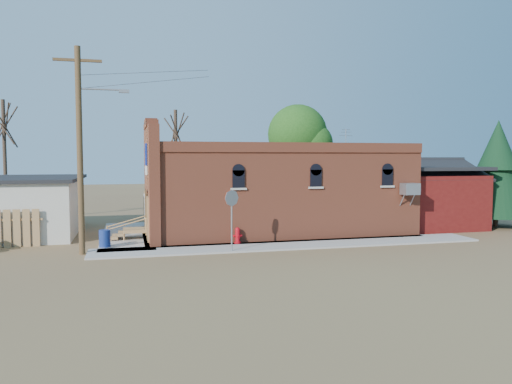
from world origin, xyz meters
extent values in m
plane|color=brown|center=(0.00, 0.00, 0.00)|extent=(120.00, 120.00, 0.00)
cube|color=#9E9991|center=(1.50, 0.90, 0.04)|extent=(19.00, 2.20, 0.08)
cube|color=#9E9991|center=(-6.30, 6.00, 0.04)|extent=(2.60, 10.00, 0.08)
cube|color=#A64D32|center=(2.00, 5.50, 2.25)|extent=(14.00, 7.00, 4.50)
cube|color=black|center=(2.00, 5.50, 4.55)|extent=(13.80, 6.80, 0.12)
cube|color=#A64D32|center=(-5.00, 5.50, 2.90)|extent=(0.50, 7.40, 5.80)
cube|color=navy|center=(-5.30, 4.30, 4.00)|extent=(0.08, 1.10, 1.56)
cube|color=gray|center=(8.10, 1.55, 2.60)|extent=(0.85, 0.65, 0.60)
cube|color=#520F0E|center=(11.50, 5.50, 1.60)|extent=(5.00, 6.00, 3.20)
cylinder|color=#4C351E|center=(-8.20, 1.20, 4.50)|extent=(0.26, 0.26, 9.00)
cube|color=#4C351E|center=(-8.20, 1.20, 8.40)|extent=(2.00, 0.12, 0.12)
cylinder|color=gray|center=(-7.30, 1.20, 7.20)|extent=(1.80, 0.08, 0.08)
cube|color=gray|center=(-6.30, 1.20, 7.15)|extent=(0.45, 0.22, 0.14)
cylinder|color=#483729|center=(-3.00, 13.00, 3.75)|extent=(0.24, 0.24, 7.50)
cylinder|color=#483729|center=(-14.00, 14.00, 4.00)|extent=(0.24, 0.24, 8.00)
cylinder|color=#483729|center=(6.00, 13.50, 3.15)|extent=(0.28, 0.28, 6.30)
sphere|color=#1D4814|center=(6.00, 13.50, 5.95)|extent=(4.40, 4.40, 4.40)
cylinder|color=#483729|center=(15.50, 4.00, 0.60)|extent=(0.30, 0.30, 1.20)
cone|color=black|center=(15.50, 4.00, 3.40)|extent=(3.60, 3.60, 5.50)
cone|color=black|center=(15.50, 4.00, 5.00)|extent=(2.41, 2.41, 3.00)
cylinder|color=#AB0912|center=(-1.09, 1.80, 0.11)|extent=(0.45, 0.45, 0.06)
cylinder|color=#AB0912|center=(-1.09, 1.80, 0.44)|extent=(0.31, 0.31, 0.59)
sphere|color=#AB0912|center=(-1.09, 1.80, 0.75)|extent=(0.24, 0.24, 0.24)
cylinder|color=#AB0912|center=(-1.09, 1.65, 0.44)|extent=(0.15, 0.16, 0.11)
cylinder|color=#AB0912|center=(-1.24, 1.80, 0.44)|extent=(0.16, 0.15, 0.11)
cylinder|color=#AB0912|center=(-0.94, 1.80, 0.44)|extent=(0.16, 0.15, 0.11)
cylinder|color=gray|center=(-1.74, 0.00, 1.32)|extent=(0.07, 0.07, 2.48)
cylinder|color=gray|center=(-1.74, -0.02, 2.45)|extent=(0.68, 0.36, 0.74)
cylinder|color=#B5220A|center=(-1.74, 0.02, 2.45)|extent=(0.68, 0.36, 0.74)
cylinder|color=navy|center=(-7.30, 2.38, 0.48)|extent=(0.63, 0.63, 0.80)
camera|label=1|loc=(-6.15, -21.67, 4.26)|focal=35.00mm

